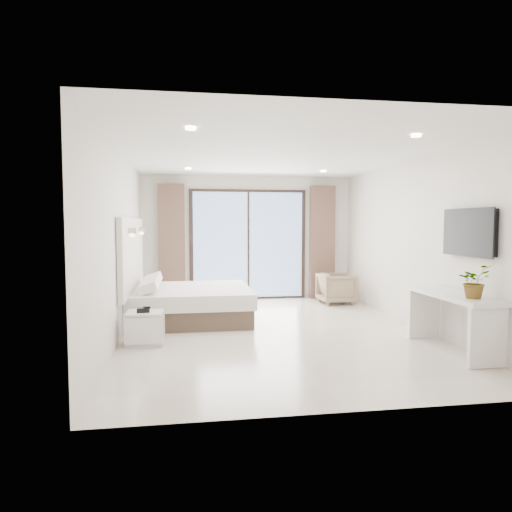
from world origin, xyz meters
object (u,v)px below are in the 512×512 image
at_px(nightstand, 145,328).
at_px(console_desk, 452,309).
at_px(bed, 190,303).
at_px(armchair, 336,287).

relative_size(nightstand, console_desk, 0.33).
distance_m(bed, armchair, 3.28).
bearing_deg(nightstand, console_desk, -10.33).
height_order(console_desk, armchair, console_desk).
distance_m(bed, console_desk, 4.17).
height_order(nightstand, console_desk, console_desk).
bearing_deg(nightstand, bed, 70.82).
relative_size(bed, nightstand, 3.86).
xyz_separation_m(console_desk, armchair, (-0.30, 3.70, -0.21)).
distance_m(nightstand, armchair, 4.58).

